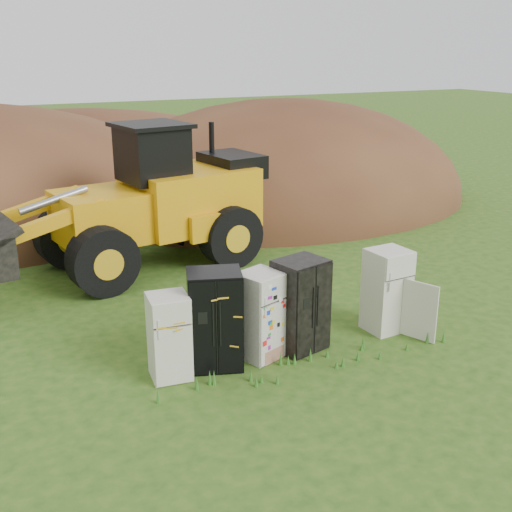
{
  "coord_description": "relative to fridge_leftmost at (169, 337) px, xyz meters",
  "views": [
    {
      "loc": [
        -5.6,
        -10.25,
        5.87
      ],
      "look_at": [
        0.33,
        2.0,
        1.37
      ],
      "focal_mm": 45.0,
      "sensor_mm": 36.0,
      "label": 1
    }
  ],
  "objects": [
    {
      "name": "fridge_dark_mid",
      "position": [
        2.73,
        -0.01,
        0.13
      ],
      "size": [
        1.13,
        1.0,
        1.88
      ],
      "primitive_type": null,
      "rotation": [
        0.0,
        0.0,
        0.25
      ],
      "color": "black",
      "rests_on": "ground"
    },
    {
      "name": "dirt_mound_back",
      "position": [
        1.48,
        17.66,
        -0.81
      ],
      "size": [
        19.78,
        13.19,
        6.6
      ],
      "primitive_type": "ellipsoid",
      "color": "#442315",
      "rests_on": "ground"
    },
    {
      "name": "wheel_loader",
      "position": [
        0.76,
        6.11,
        1.15
      ],
      "size": [
        8.52,
        4.56,
        3.91
      ],
      "primitive_type": null,
      "rotation": [
        0.0,
        0.0,
        0.16
      ],
      "color": "orange",
      "rests_on": "ground"
    },
    {
      "name": "dirt_mound_right",
      "position": [
        8.33,
        11.37,
        -0.81
      ],
      "size": [
        15.43,
        11.31,
        7.93
      ],
      "primitive_type": "ellipsoid",
      "color": "#442315",
      "rests_on": "ground"
    },
    {
      "name": "fridge_sticker",
      "position": [
        1.86,
        0.02,
        0.07
      ],
      "size": [
        0.98,
        0.94,
        1.75
      ],
      "primitive_type": null,
      "rotation": [
        0.0,
        0.0,
        0.35
      ],
      "color": "silver",
      "rests_on": "ground"
    },
    {
      "name": "fridge_open_door",
      "position": [
        4.84,
        -0.03,
        0.09
      ],
      "size": [
        0.86,
        0.8,
        1.8
      ],
      "primitive_type": null,
      "rotation": [
        0.0,
        0.0,
        0.06
      ],
      "color": "beige",
      "rests_on": "ground"
    },
    {
      "name": "fridge_leftmost",
      "position": [
        0.0,
        0.0,
        0.0
      ],
      "size": [
        0.78,
        0.76,
        1.62
      ],
      "primitive_type": null,
      "rotation": [
        0.0,
        0.0,
        -0.11
      ],
      "color": "beige",
      "rests_on": "ground"
    },
    {
      "name": "ground",
      "position": [
        2.4,
        -0.01,
        -0.81
      ],
      "size": [
        120.0,
        120.0,
        0.0
      ],
      "primitive_type": "plane",
      "color": "#244A13",
      "rests_on": "ground"
    },
    {
      "name": "fridge_black_side",
      "position": [
        0.92,
        0.03,
        0.15
      ],
      "size": [
        1.19,
        1.06,
        1.92
      ],
      "primitive_type": null,
      "rotation": [
        0.0,
        0.0,
        -0.31
      ],
      "color": "black",
      "rests_on": "ground"
    }
  ]
}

